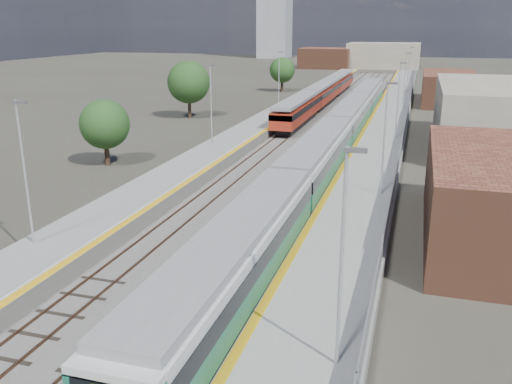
% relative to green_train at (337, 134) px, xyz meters
% --- Properties ---
extents(ground, '(320.00, 320.00, 0.00)m').
position_rel_green_train_xyz_m(ground, '(-1.50, 13.75, -2.23)').
color(ground, '#47443A').
rests_on(ground, ground).
extents(ballast_bed, '(10.50, 155.00, 0.06)m').
position_rel_green_train_xyz_m(ballast_bed, '(-3.75, 16.25, -2.20)').
color(ballast_bed, '#565451').
rests_on(ballast_bed, ground).
extents(tracks, '(8.96, 160.00, 0.17)m').
position_rel_green_train_xyz_m(tracks, '(-3.15, 17.92, -2.12)').
color(tracks, '#4C3323').
rests_on(tracks, ground).
extents(platform_right, '(4.70, 155.00, 8.52)m').
position_rel_green_train_xyz_m(platform_right, '(3.78, 16.24, -1.69)').
color(platform_right, slate).
rests_on(platform_right, ground).
extents(platform_left, '(4.30, 155.00, 8.52)m').
position_rel_green_train_xyz_m(platform_left, '(-10.55, 16.24, -1.71)').
color(platform_left, slate).
rests_on(platform_left, ground).
extents(buildings, '(72.00, 185.50, 40.00)m').
position_rel_green_train_xyz_m(buildings, '(-19.62, 102.35, 8.48)').
color(buildings, brown).
rests_on(buildings, ground).
extents(green_train, '(2.87, 79.90, 3.16)m').
position_rel_green_train_xyz_m(green_train, '(0.00, 0.00, 0.00)').
color(green_train, black).
rests_on(green_train, ground).
extents(red_train, '(2.65, 53.72, 3.34)m').
position_rel_green_train_xyz_m(red_train, '(-7.00, 32.81, -0.25)').
color(red_train, black).
rests_on(red_train, ground).
extents(tree_a, '(4.32, 4.32, 5.85)m').
position_rel_green_train_xyz_m(tree_a, '(-18.99, -9.13, 1.46)').
color(tree_a, '#382619').
rests_on(tree_a, ground).
extents(tree_b, '(5.57, 5.57, 7.55)m').
position_rel_green_train_xyz_m(tree_b, '(-22.09, 16.47, 2.53)').
color(tree_b, '#382619').
rests_on(tree_b, ground).
extents(tree_c, '(4.63, 4.63, 6.28)m').
position_rel_green_train_xyz_m(tree_c, '(-17.53, 49.19, 1.72)').
color(tree_c, '#382619').
rests_on(tree_c, ground).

